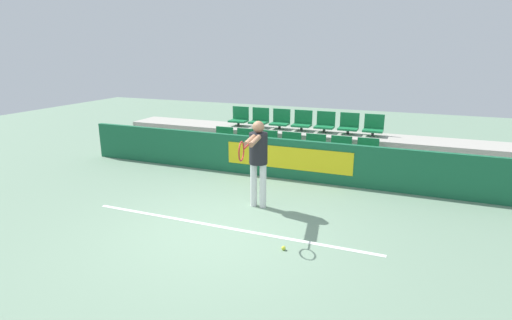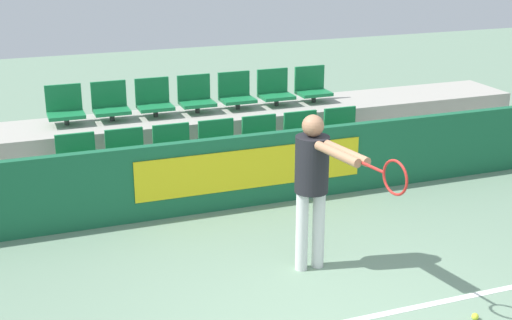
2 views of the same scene
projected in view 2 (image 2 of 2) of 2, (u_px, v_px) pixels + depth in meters
name	position (u px, v px, depth m)	size (l,w,h in m)	color
barrier_wall	(237.00, 172.00, 9.07)	(10.74, 0.14, 0.95)	#19603D
bleacher_tier_front	(222.00, 176.00, 9.71)	(10.34, 1.08, 0.41)	#ADA89E
bleacher_tier_middle	(199.00, 140.00, 10.60)	(10.34, 1.08, 0.82)	#ADA89E
stadium_chair_0	(77.00, 159.00, 9.06)	(0.50, 0.39, 0.54)	#333333
stadium_chair_1	(126.00, 154.00, 9.27)	(0.50, 0.39, 0.54)	#333333
stadium_chair_2	(173.00, 149.00, 9.47)	(0.50, 0.39, 0.54)	#333333
stadium_chair_3	(218.00, 144.00, 9.68)	(0.50, 0.39, 0.54)	#333333
stadium_chair_4	(262.00, 139.00, 9.89)	(0.50, 0.39, 0.54)	#333333
stadium_chair_5	(303.00, 134.00, 10.10)	(0.50, 0.39, 0.54)	#333333
stadium_chair_6	(342.00, 130.00, 10.31)	(0.50, 0.39, 0.54)	#333333
stadium_chair_7	(65.00, 108.00, 9.88)	(0.50, 0.39, 0.54)	#333333
stadium_chair_8	(110.00, 104.00, 10.09)	(0.50, 0.39, 0.54)	#333333
stadium_chair_9	(154.00, 100.00, 10.30)	(0.50, 0.39, 0.54)	#333333
stadium_chair_10	(196.00, 97.00, 10.51)	(0.50, 0.39, 0.54)	#333333
stadium_chair_11	(236.00, 93.00, 10.72)	(0.50, 0.39, 0.54)	#333333
stadium_chair_12	(275.00, 90.00, 10.92)	(0.50, 0.39, 0.54)	#333333
stadium_chair_13	(312.00, 87.00, 11.13)	(0.50, 0.39, 0.54)	#333333
tennis_player	(315.00, 176.00, 7.22)	(0.42, 1.58, 1.69)	silver
tennis_ball	(475.00, 316.00, 6.61)	(0.07, 0.07, 0.07)	#CCDB33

